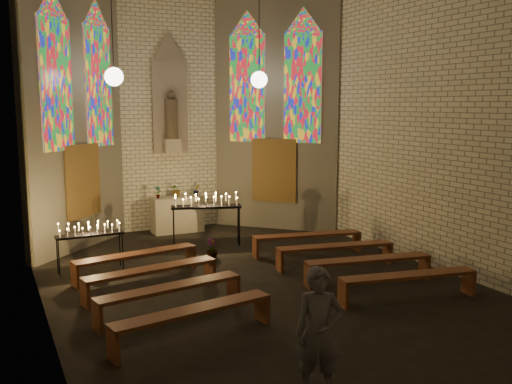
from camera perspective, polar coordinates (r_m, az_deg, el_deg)
floor at (r=11.36m, az=0.66°, el=-9.49°), size 12.00×12.00×0.00m
room at (r=13.89m, az=-5.53°, el=9.37°), size 8.22×12.43×7.00m
altar at (r=16.15m, az=-7.89°, el=-2.23°), size 1.40×0.60×1.00m
flower_vase_left at (r=15.86m, az=-9.80°, el=0.00°), size 0.19×0.13×0.35m
flower_vase_center at (r=16.13m, az=-7.96°, el=0.27°), size 0.37×0.32×0.40m
flower_vase_right at (r=16.12m, az=-5.98°, el=0.21°), size 0.22×0.19×0.34m
aisle_flower_pot at (r=13.30m, az=-4.43°, el=-5.71°), size 0.34×0.34×0.48m
votive_stand_left at (r=12.64m, az=-16.32°, el=-3.79°), size 1.41×0.36×1.03m
votive_stand_right at (r=14.38m, az=-5.01°, el=-1.09°), size 1.79×0.93×1.29m
pew_left_0 at (r=12.18m, az=-11.89°, el=-6.41°), size 2.66×0.82×0.51m
pew_right_0 at (r=13.69m, az=5.17°, el=-4.56°), size 2.66×0.82×0.51m
pew_left_1 at (r=11.06m, az=-10.40°, el=-7.92°), size 2.66×0.82×0.51m
pew_right_1 at (r=12.71m, az=7.94°, el=-5.66°), size 2.66×0.82×0.51m
pew_left_2 at (r=9.95m, az=-8.57°, el=-9.77°), size 2.66×0.82×0.51m
pew_right_2 at (r=11.76m, az=11.17°, el=-6.93°), size 2.66×0.82×0.51m
pew_left_3 at (r=8.88m, az=-6.25°, el=-12.06°), size 2.66×0.82×0.51m
pew_right_3 at (r=10.86m, az=14.98°, el=-8.38°), size 2.66×0.82×0.51m
visitor at (r=7.17m, az=6.30°, el=-13.79°), size 0.70×0.60×1.63m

